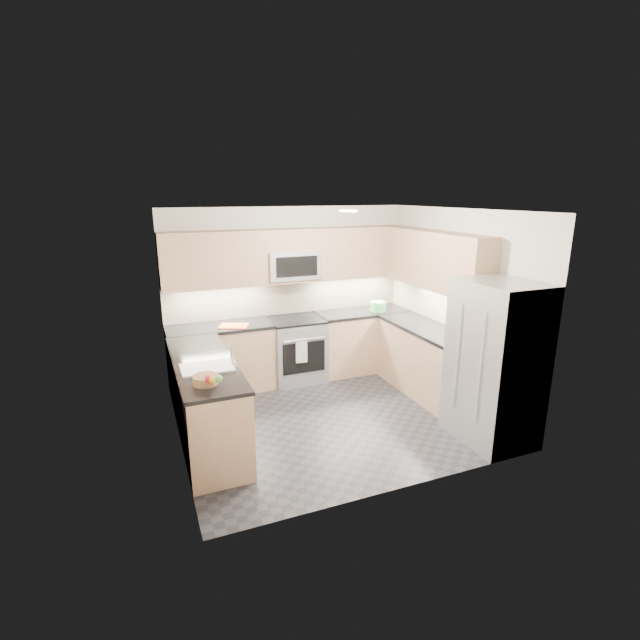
# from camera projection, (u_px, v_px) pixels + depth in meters

# --- Properties ---
(floor) EXTENTS (3.60, 3.20, 0.00)m
(floor) POSITION_uv_depth(u_px,v_px,m) (331.00, 416.00, 5.78)
(floor) COLOR black
(floor) RESTS_ON ground
(ceiling) EXTENTS (3.60, 3.20, 0.02)m
(ceiling) POSITION_uv_depth(u_px,v_px,m) (332.00, 210.00, 5.11)
(ceiling) COLOR beige
(ceiling) RESTS_ON wall_back
(wall_back) EXTENTS (3.60, 0.02, 2.50)m
(wall_back) POSITION_uv_depth(u_px,v_px,m) (288.00, 293.00, 6.87)
(wall_back) COLOR beige
(wall_back) RESTS_ON floor
(wall_front) EXTENTS (3.60, 0.02, 2.50)m
(wall_front) POSITION_uv_depth(u_px,v_px,m) (404.00, 364.00, 4.02)
(wall_front) COLOR beige
(wall_front) RESTS_ON floor
(wall_left) EXTENTS (0.02, 3.20, 2.50)m
(wall_left) POSITION_uv_depth(u_px,v_px,m) (172.00, 336.00, 4.79)
(wall_left) COLOR beige
(wall_left) RESTS_ON floor
(wall_right) EXTENTS (0.02, 3.20, 2.50)m
(wall_right) POSITION_uv_depth(u_px,v_px,m) (456.00, 306.00, 6.10)
(wall_right) COLOR beige
(wall_right) RESTS_ON floor
(base_cab_back_left) EXTENTS (1.42, 0.60, 0.90)m
(base_cab_back_left) POSITION_uv_depth(u_px,v_px,m) (222.00, 360.00, 6.42)
(base_cab_back_left) COLOR tan
(base_cab_back_left) RESTS_ON floor
(base_cab_back_right) EXTENTS (1.42, 0.60, 0.90)m
(base_cab_back_right) POSITION_uv_depth(u_px,v_px,m) (362.00, 341.00, 7.21)
(base_cab_back_right) COLOR tan
(base_cab_back_right) RESTS_ON floor
(base_cab_right) EXTENTS (0.60, 1.70, 0.90)m
(base_cab_right) POSITION_uv_depth(u_px,v_px,m) (427.00, 362.00, 6.33)
(base_cab_right) COLOR tan
(base_cab_right) RESTS_ON floor
(base_cab_peninsula) EXTENTS (0.60, 2.00, 0.90)m
(base_cab_peninsula) POSITION_uv_depth(u_px,v_px,m) (206.00, 402.00, 5.11)
(base_cab_peninsula) COLOR tan
(base_cab_peninsula) RESTS_ON floor
(countertop_back_left) EXTENTS (1.42, 0.63, 0.04)m
(countertop_back_left) POSITION_uv_depth(u_px,v_px,m) (220.00, 327.00, 6.30)
(countertop_back_left) COLOR black
(countertop_back_left) RESTS_ON base_cab_back_left
(countertop_back_right) EXTENTS (1.42, 0.63, 0.04)m
(countertop_back_right) POSITION_uv_depth(u_px,v_px,m) (363.00, 312.00, 7.09)
(countertop_back_right) COLOR black
(countertop_back_right) RESTS_ON base_cab_back_right
(countertop_right) EXTENTS (0.63, 1.70, 0.04)m
(countertop_right) POSITION_uv_depth(u_px,v_px,m) (429.00, 329.00, 6.21)
(countertop_right) COLOR black
(countertop_right) RESTS_ON base_cab_right
(countertop_peninsula) EXTENTS (0.63, 2.00, 0.04)m
(countertop_peninsula) POSITION_uv_depth(u_px,v_px,m) (203.00, 362.00, 4.99)
(countertop_peninsula) COLOR black
(countertop_peninsula) RESTS_ON base_cab_peninsula
(upper_cab_back) EXTENTS (3.60, 0.35, 0.75)m
(upper_cab_back) POSITION_uv_depth(u_px,v_px,m) (292.00, 256.00, 6.56)
(upper_cab_back) COLOR tan
(upper_cab_back) RESTS_ON wall_back
(upper_cab_right) EXTENTS (0.35, 1.95, 0.75)m
(upper_cab_right) POSITION_uv_depth(u_px,v_px,m) (436.00, 260.00, 6.13)
(upper_cab_right) COLOR tan
(upper_cab_right) RESTS_ON wall_right
(backsplash_back) EXTENTS (3.60, 0.01, 0.51)m
(backsplash_back) POSITION_uv_depth(u_px,v_px,m) (289.00, 296.00, 6.88)
(backsplash_back) COLOR tan
(backsplash_back) RESTS_ON wall_back
(backsplash_right) EXTENTS (0.01, 2.30, 0.51)m
(backsplash_right) POSITION_uv_depth(u_px,v_px,m) (435.00, 302.00, 6.51)
(backsplash_right) COLOR tan
(backsplash_right) RESTS_ON wall_right
(gas_range) EXTENTS (0.76, 0.65, 0.91)m
(gas_range) POSITION_uv_depth(u_px,v_px,m) (296.00, 350.00, 6.79)
(gas_range) COLOR #93949A
(gas_range) RESTS_ON floor
(range_cooktop) EXTENTS (0.76, 0.65, 0.03)m
(range_cooktop) POSITION_uv_depth(u_px,v_px,m) (296.00, 320.00, 6.67)
(range_cooktop) COLOR black
(range_cooktop) RESTS_ON gas_range
(oven_door_glass) EXTENTS (0.62, 0.02, 0.45)m
(oven_door_glass) POSITION_uv_depth(u_px,v_px,m) (304.00, 358.00, 6.50)
(oven_door_glass) COLOR black
(oven_door_glass) RESTS_ON gas_range
(oven_handle) EXTENTS (0.60, 0.02, 0.02)m
(oven_handle) POSITION_uv_depth(u_px,v_px,m) (304.00, 340.00, 6.41)
(oven_handle) COLOR #B2B5BA
(oven_handle) RESTS_ON gas_range
(microwave) EXTENTS (0.76, 0.40, 0.40)m
(microwave) POSITION_uv_depth(u_px,v_px,m) (292.00, 265.00, 6.58)
(microwave) COLOR #9DA0A5
(microwave) RESTS_ON upper_cab_back
(microwave_door) EXTENTS (0.60, 0.01, 0.28)m
(microwave_door) POSITION_uv_depth(u_px,v_px,m) (297.00, 267.00, 6.39)
(microwave_door) COLOR black
(microwave_door) RESTS_ON microwave
(refrigerator) EXTENTS (0.70, 0.90, 1.80)m
(refrigerator) POSITION_uv_depth(u_px,v_px,m) (495.00, 363.00, 5.04)
(refrigerator) COLOR #9EA1A5
(refrigerator) RESTS_ON floor
(fridge_handle_left) EXTENTS (0.02, 0.02, 1.20)m
(fridge_handle_left) POSITION_uv_depth(u_px,v_px,m) (480.00, 369.00, 4.73)
(fridge_handle_left) COLOR #B2B5BA
(fridge_handle_left) RESTS_ON refrigerator
(fridge_handle_right) EXTENTS (0.02, 0.02, 1.20)m
(fridge_handle_right) POSITION_uv_depth(u_px,v_px,m) (457.00, 358.00, 5.05)
(fridge_handle_right) COLOR #B2B5BA
(fridge_handle_right) RESTS_ON refrigerator
(sink_basin) EXTENTS (0.52, 0.38, 0.16)m
(sink_basin) POSITION_uv_depth(u_px,v_px,m) (207.00, 374.00, 4.78)
(sink_basin) COLOR white
(sink_basin) RESTS_ON base_cab_peninsula
(faucet) EXTENTS (0.03, 0.03, 0.28)m
(faucet) POSITION_uv_depth(u_px,v_px,m) (231.00, 353.00, 4.82)
(faucet) COLOR silver
(faucet) RESTS_ON countertop_peninsula
(utensil_bowl) EXTENTS (0.30, 0.30, 0.14)m
(utensil_bowl) POSITION_uv_depth(u_px,v_px,m) (378.00, 306.00, 7.06)
(utensil_bowl) COLOR green
(utensil_bowl) RESTS_ON countertop_back_right
(cutting_board) EXTENTS (0.45, 0.39, 0.01)m
(cutting_board) POSITION_uv_depth(u_px,v_px,m) (234.00, 326.00, 6.26)
(cutting_board) COLOR #ED5816
(cutting_board) RESTS_ON countertop_back_left
(fruit_basket) EXTENTS (0.26, 0.26, 0.09)m
(fruit_basket) POSITION_uv_depth(u_px,v_px,m) (205.00, 380.00, 4.37)
(fruit_basket) COLOR #976E46
(fruit_basket) RESTS_ON countertop_peninsula
(fruit_apple) EXTENTS (0.07, 0.07, 0.07)m
(fruit_apple) POSITION_uv_depth(u_px,v_px,m) (209.00, 379.00, 4.20)
(fruit_apple) COLOR #AF1420
(fruit_apple) RESTS_ON fruit_basket
(fruit_pear) EXTENTS (0.07, 0.07, 0.07)m
(fruit_pear) POSITION_uv_depth(u_px,v_px,m) (219.00, 379.00, 4.20)
(fruit_pear) COLOR #56BA4F
(fruit_pear) RESTS_ON fruit_basket
(dish_towel_check) EXTENTS (0.16, 0.02, 0.31)m
(dish_towel_check) POSITION_uv_depth(u_px,v_px,m) (302.00, 352.00, 6.42)
(dish_towel_check) COLOR silver
(dish_towel_check) RESTS_ON oven_handle
(fruit_orange) EXTENTS (0.07, 0.07, 0.07)m
(fruit_orange) POSITION_uv_depth(u_px,v_px,m) (212.00, 380.00, 4.19)
(fruit_orange) COLOR orange
(fruit_orange) RESTS_ON fruit_basket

